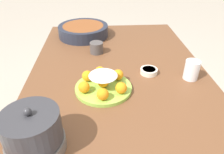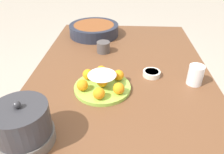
{
  "view_description": "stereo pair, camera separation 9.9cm",
  "coord_description": "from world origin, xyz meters",
  "px_view_note": "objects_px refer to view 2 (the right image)",
  "views": [
    {
      "loc": [
        -0.87,
        0.09,
        1.27
      ],
      "look_at": [
        -0.04,
        0.04,
        0.74
      ],
      "focal_mm": 35.0,
      "sensor_mm": 36.0,
      "label": 1
    },
    {
      "loc": [
        -0.87,
        -0.01,
        1.27
      ],
      "look_at": [
        -0.04,
        0.04,
        0.74
      ],
      "focal_mm": 35.0,
      "sensor_mm": 36.0,
      "label": 2
    }
  ],
  "objects_px": {
    "cake_plate": "(102,83)",
    "sauce_bowl": "(152,73)",
    "cup_near": "(195,75)",
    "dining_table": "(121,94)",
    "serving_bowl": "(94,29)",
    "cup_far": "(103,47)",
    "warming_pot": "(23,126)"
  },
  "relations": [
    {
      "from": "cup_far",
      "to": "sauce_bowl",
      "type": "bearing_deg",
      "value": -133.96
    },
    {
      "from": "sauce_bowl",
      "to": "cup_far",
      "type": "xyz_separation_m",
      "value": [
        0.25,
        0.26,
        0.02
      ]
    },
    {
      "from": "serving_bowl",
      "to": "warming_pot",
      "type": "distance_m",
      "value": 0.96
    },
    {
      "from": "serving_bowl",
      "to": "cup_far",
      "type": "distance_m",
      "value": 0.28
    },
    {
      "from": "dining_table",
      "to": "sauce_bowl",
      "type": "xyz_separation_m",
      "value": [
        0.05,
        -0.15,
        0.1
      ]
    },
    {
      "from": "serving_bowl",
      "to": "cup_near",
      "type": "distance_m",
      "value": 0.79
    },
    {
      "from": "serving_bowl",
      "to": "sauce_bowl",
      "type": "xyz_separation_m",
      "value": [
        -0.52,
        -0.35,
        -0.03
      ]
    },
    {
      "from": "cake_plate",
      "to": "warming_pot",
      "type": "height_order",
      "value": "warming_pot"
    },
    {
      "from": "cup_near",
      "to": "cup_far",
      "type": "distance_m",
      "value": 0.55
    },
    {
      "from": "sauce_bowl",
      "to": "warming_pot",
      "type": "bearing_deg",
      "value": 133.97
    },
    {
      "from": "sauce_bowl",
      "to": "cup_far",
      "type": "height_order",
      "value": "cup_far"
    },
    {
      "from": "dining_table",
      "to": "cake_plate",
      "type": "xyz_separation_m",
      "value": [
        -0.08,
        0.08,
        0.11
      ]
    },
    {
      "from": "dining_table",
      "to": "warming_pot",
      "type": "distance_m",
      "value": 0.52
    },
    {
      "from": "cup_far",
      "to": "warming_pot",
      "type": "distance_m",
      "value": 0.71
    },
    {
      "from": "cake_plate",
      "to": "sauce_bowl",
      "type": "relative_size",
      "value": 2.96
    },
    {
      "from": "dining_table",
      "to": "cake_plate",
      "type": "distance_m",
      "value": 0.16
    },
    {
      "from": "cup_near",
      "to": "warming_pot",
      "type": "relative_size",
      "value": 0.5
    },
    {
      "from": "dining_table",
      "to": "warming_pot",
      "type": "relative_size",
      "value": 8.18
    },
    {
      "from": "cup_far",
      "to": "warming_pot",
      "type": "bearing_deg",
      "value": 164.33
    },
    {
      "from": "serving_bowl",
      "to": "dining_table",
      "type": "bearing_deg",
      "value": -160.52
    },
    {
      "from": "cake_plate",
      "to": "warming_pot",
      "type": "bearing_deg",
      "value": 144.79
    },
    {
      "from": "cup_far",
      "to": "dining_table",
      "type": "bearing_deg",
      "value": -159.57
    },
    {
      "from": "warming_pot",
      "to": "cup_near",
      "type": "bearing_deg",
      "value": -59.45
    },
    {
      "from": "sauce_bowl",
      "to": "cup_near",
      "type": "relative_size",
      "value": 0.91
    },
    {
      "from": "dining_table",
      "to": "serving_bowl",
      "type": "height_order",
      "value": "serving_bowl"
    },
    {
      "from": "cake_plate",
      "to": "cup_near",
      "type": "distance_m",
      "value": 0.43
    },
    {
      "from": "sauce_bowl",
      "to": "warming_pot",
      "type": "relative_size",
      "value": 0.45
    },
    {
      "from": "dining_table",
      "to": "cup_near",
      "type": "distance_m",
      "value": 0.36
    },
    {
      "from": "cake_plate",
      "to": "cup_near",
      "type": "height_order",
      "value": "cup_near"
    },
    {
      "from": "warming_pot",
      "to": "sauce_bowl",
      "type": "bearing_deg",
      "value": -46.03
    },
    {
      "from": "sauce_bowl",
      "to": "warming_pot",
      "type": "xyz_separation_m",
      "value": [
        -0.44,
        0.45,
        0.06
      ]
    },
    {
      "from": "dining_table",
      "to": "cup_far",
      "type": "bearing_deg",
      "value": 20.43
    }
  ]
}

